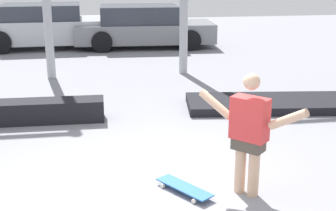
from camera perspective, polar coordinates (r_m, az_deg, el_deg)
name	(u,v)px	position (r m, az deg, el deg)	size (l,w,h in m)	color
ground_plane	(146,189)	(5.72, -2.68, -10.07)	(36.00, 36.00, 0.00)	gray
skateboarder	(249,130)	(5.37, 9.85, -3.01)	(1.00, 1.04, 1.45)	#DBAD89
skateboard	(184,188)	(5.60, 1.99, -9.97)	(0.61, 0.75, 0.08)	#2D66B2
grind_box	(26,112)	(8.27, -16.91, -0.74)	(2.62, 0.47, 0.37)	black
manual_pad	(273,103)	(8.98, 12.65, 0.25)	(3.20, 1.13, 0.15)	black
parked_car_silver	(46,26)	(15.50, -14.61, 9.32)	(4.41, 2.09, 1.37)	#B7BABF
parked_car_grey	(143,27)	(15.21, -3.06, 9.55)	(4.44, 2.12, 1.32)	slate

